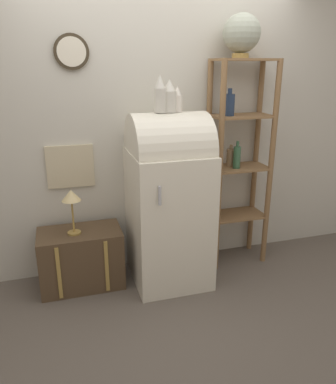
{
  "coord_description": "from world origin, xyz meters",
  "views": [
    {
      "loc": [
        -0.87,
        -2.66,
        1.83
      ],
      "look_at": [
        -0.01,
        0.21,
        0.82
      ],
      "focal_mm": 35.0,
      "sensor_mm": 36.0,
      "label": 1
    }
  ],
  "objects_px": {
    "refrigerator": "(169,197)",
    "suitcase_trunk": "(81,258)",
    "vase_left": "(160,95)",
    "desk_lamp": "(71,199)",
    "vase_right": "(177,100)",
    "globe": "(242,34)",
    "vase_center": "(169,97)"
  },
  "relations": [
    {
      "from": "vase_center",
      "to": "vase_right",
      "type": "bearing_deg",
      "value": 5.65
    },
    {
      "from": "vase_left",
      "to": "vase_right",
      "type": "bearing_deg",
      "value": 7.9
    },
    {
      "from": "vase_left",
      "to": "vase_right",
      "type": "distance_m",
      "value": 0.15
    },
    {
      "from": "refrigerator",
      "to": "suitcase_trunk",
      "type": "height_order",
      "value": "refrigerator"
    },
    {
      "from": "refrigerator",
      "to": "suitcase_trunk",
      "type": "distance_m",
      "value": 0.92
    },
    {
      "from": "vase_left",
      "to": "vase_right",
      "type": "xyz_separation_m",
      "value": [
        0.15,
        0.02,
        -0.04
      ]
    },
    {
      "from": "suitcase_trunk",
      "to": "desk_lamp",
      "type": "height_order",
      "value": "desk_lamp"
    },
    {
      "from": "vase_left",
      "to": "desk_lamp",
      "type": "relative_size",
      "value": 0.74
    },
    {
      "from": "refrigerator",
      "to": "vase_right",
      "type": "distance_m",
      "value": 0.81
    },
    {
      "from": "vase_right",
      "to": "vase_center",
      "type": "bearing_deg",
      "value": -174.35
    },
    {
      "from": "suitcase_trunk",
      "to": "vase_left",
      "type": "xyz_separation_m",
      "value": [
        0.69,
        -0.11,
        1.36
      ]
    },
    {
      "from": "suitcase_trunk",
      "to": "globe",
      "type": "bearing_deg",
      "value": 1.92
    },
    {
      "from": "globe",
      "to": "suitcase_trunk",
      "type": "bearing_deg",
      "value": -178.08
    },
    {
      "from": "vase_center",
      "to": "refrigerator",
      "type": "bearing_deg",
      "value": 176.94
    },
    {
      "from": "desk_lamp",
      "to": "refrigerator",
      "type": "bearing_deg",
      "value": -4.68
    },
    {
      "from": "globe",
      "to": "desk_lamp",
      "type": "xyz_separation_m",
      "value": [
        -1.47,
        -0.08,
        -1.27
      ]
    },
    {
      "from": "refrigerator",
      "to": "vase_center",
      "type": "height_order",
      "value": "vase_center"
    },
    {
      "from": "vase_center",
      "to": "desk_lamp",
      "type": "bearing_deg",
      "value": 175.33
    },
    {
      "from": "desk_lamp",
      "to": "suitcase_trunk",
      "type": "bearing_deg",
      "value": 38.09
    },
    {
      "from": "vase_left",
      "to": "vase_right",
      "type": "height_order",
      "value": "vase_left"
    },
    {
      "from": "refrigerator",
      "to": "vase_center",
      "type": "bearing_deg",
      "value": -3.06
    },
    {
      "from": "suitcase_trunk",
      "to": "refrigerator",
      "type": "bearing_deg",
      "value": -7.3
    },
    {
      "from": "vase_center",
      "to": "desk_lamp",
      "type": "xyz_separation_m",
      "value": [
        -0.81,
        0.07,
        -0.79
      ]
    },
    {
      "from": "refrigerator",
      "to": "vase_right",
      "type": "height_order",
      "value": "vase_right"
    },
    {
      "from": "vase_center",
      "to": "desk_lamp",
      "type": "relative_size",
      "value": 0.65
    },
    {
      "from": "suitcase_trunk",
      "to": "vase_left",
      "type": "distance_m",
      "value": 1.53
    },
    {
      "from": "vase_right",
      "to": "refrigerator",
      "type": "bearing_deg",
      "value": -175.12
    },
    {
      "from": "vase_left",
      "to": "suitcase_trunk",
      "type": "bearing_deg",
      "value": 170.78
    },
    {
      "from": "refrigerator",
      "to": "globe",
      "type": "bearing_deg",
      "value": 12.19
    },
    {
      "from": "suitcase_trunk",
      "to": "globe",
      "type": "relative_size",
      "value": 1.97
    },
    {
      "from": "vase_right",
      "to": "desk_lamp",
      "type": "distance_m",
      "value": 1.16
    },
    {
      "from": "globe",
      "to": "vase_center",
      "type": "relative_size",
      "value": 1.41
    }
  ]
}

